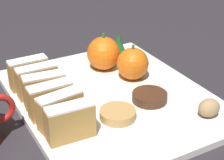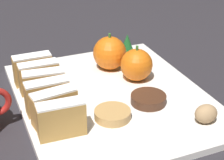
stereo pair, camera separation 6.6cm
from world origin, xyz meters
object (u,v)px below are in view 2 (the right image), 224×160
orange_far (110,53)px  walnut (206,114)px  chocolate_cookie (148,99)px  orange_near (137,65)px

orange_far → walnut: orange_far is taller
orange_far → walnut: size_ratio=2.03×
orange_far → chocolate_cookie: 0.16m
orange_far → chocolate_cookie: size_ratio=1.23×
orange_near → orange_far: size_ratio=0.92×
orange_near → orange_far: 0.07m
orange_near → chocolate_cookie: (-0.02, -0.09, -0.02)m
orange_near → walnut: (0.04, -0.17, -0.02)m
orange_near → chocolate_cookie: bearing=-102.3°
orange_near → walnut: size_ratio=1.87×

